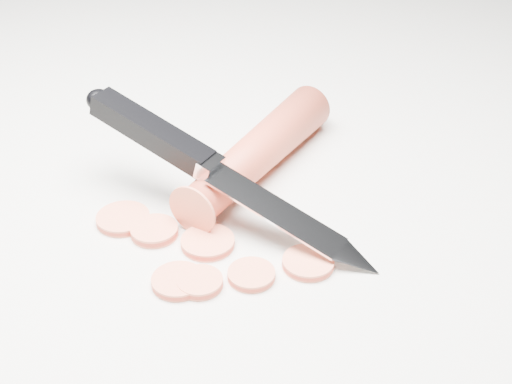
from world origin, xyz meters
name	(u,v)px	position (x,y,z in m)	size (l,w,h in m)	color
ground	(194,210)	(0.00, 0.00, 0.00)	(2.40, 2.40, 0.00)	silver
carrot	(258,152)	(0.06, 0.03, 0.02)	(0.03, 0.03, 0.18)	red
carrot_slice_0	(178,281)	(-0.03, -0.08, 0.00)	(0.03, 0.03, 0.01)	#F4714D
carrot_slice_1	(251,275)	(0.01, -0.09, 0.00)	(0.03, 0.03, 0.01)	#F4714D
carrot_slice_2	(154,231)	(-0.03, -0.02, 0.00)	(0.03, 0.03, 0.01)	#F4714D
carrot_slice_3	(208,242)	(0.00, -0.04, 0.00)	(0.04, 0.04, 0.01)	#F4714D
carrot_slice_4	(308,263)	(0.05, -0.09, 0.00)	(0.04, 0.04, 0.01)	#F4714D
carrot_slice_5	(123,219)	(-0.05, 0.00, 0.00)	(0.04, 0.04, 0.01)	#F4714D
carrot_slice_6	(200,282)	(-0.02, -0.08, 0.00)	(0.03, 0.03, 0.01)	#F4714D
kitchen_knife	(226,173)	(0.02, -0.02, 0.04)	(0.18, 0.21, 0.08)	silver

